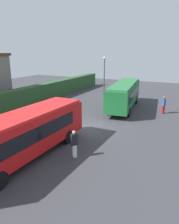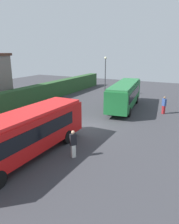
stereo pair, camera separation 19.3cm
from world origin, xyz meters
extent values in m
plane|color=#38383D|center=(0.00, 0.00, 0.00)|extent=(64.00, 64.00, 0.00)
cube|color=red|center=(-6.93, 0.85, 1.66)|extent=(10.16, 2.63, 2.22)
cube|color=red|center=(-6.93, 0.85, 2.87)|extent=(9.85, 2.42, 0.20)
cube|color=black|center=(-7.21, 2.11, 1.93)|extent=(7.90, 0.16, 0.89)
cube|color=black|center=(-7.24, -0.40, 1.93)|extent=(7.90, 0.16, 0.89)
cube|color=black|center=(-1.85, 0.77, 1.93)|extent=(0.07, 2.03, 0.93)
cube|color=silver|center=(-1.85, 0.77, 2.59)|extent=(0.06, 1.36, 0.28)
cylinder|color=black|center=(-3.77, 1.94, 0.50)|extent=(1.00, 0.29, 1.00)
cylinder|color=black|center=(-3.80, -0.34, 0.50)|extent=(1.00, 0.29, 1.00)
sphere|color=silver|center=(-1.82, 1.45, 0.90)|extent=(0.22, 0.22, 0.22)
sphere|color=silver|center=(-1.84, 0.09, 0.90)|extent=(0.22, 0.22, 0.22)
cube|color=#19602D|center=(7.58, -0.95, 1.69)|extent=(10.14, 3.68, 2.28)
cube|color=#27723C|center=(7.58, -0.95, 2.93)|extent=(9.82, 3.45, 0.20)
cube|color=black|center=(7.12, 0.18, 1.97)|extent=(7.66, 1.10, 0.91)
cube|color=black|center=(7.44, -2.17, 1.97)|extent=(7.66, 1.10, 0.91)
cube|color=black|center=(12.50, -0.27, 1.97)|extent=(0.30, 1.91, 0.96)
cube|color=silver|center=(12.50, -0.27, 2.65)|extent=(0.22, 1.28, 0.28)
cylinder|color=black|center=(10.47, 0.53, 0.50)|extent=(1.03, 0.41, 1.00)
cylinder|color=black|center=(10.77, -1.59, 0.50)|extent=(1.03, 0.41, 1.00)
cylinder|color=black|center=(4.38, -0.31, 0.50)|extent=(1.03, 0.41, 1.00)
cylinder|color=black|center=(4.68, -2.43, 0.50)|extent=(1.03, 0.41, 1.00)
sphere|color=silver|center=(12.43, 0.37, 0.90)|extent=(0.22, 0.22, 0.22)
sphere|color=silver|center=(12.60, -0.91, 0.90)|extent=(0.22, 0.22, 0.22)
cube|color=silver|center=(-5.47, -1.85, 0.42)|extent=(0.36, 0.35, 0.85)
cube|color=black|center=(-5.47, -1.85, 1.22)|extent=(0.48, 0.47, 0.74)
sphere|color=tan|center=(-5.47, -1.85, 1.71)|extent=(0.23, 0.23, 0.23)
cube|color=maroon|center=(7.47, -5.44, 0.44)|extent=(0.36, 0.37, 0.89)
cube|color=#334C8C|center=(7.47, -5.44, 1.28)|extent=(0.48, 0.50, 0.78)
sphere|color=#8C6647|center=(7.47, -5.44, 1.79)|extent=(0.24, 0.24, 0.24)
cube|color=#2A4F29|center=(0.00, 10.13, 1.16)|extent=(44.00, 1.30, 2.31)
cone|color=orange|center=(3.46, 7.06, 0.30)|extent=(0.36, 0.36, 0.60)
cylinder|color=#38383D|center=(13.65, 4.12, 2.70)|extent=(0.14, 0.14, 5.40)
sphere|color=beige|center=(13.65, 4.12, 5.58)|extent=(0.36, 0.36, 0.36)
camera|label=1|loc=(-16.37, -8.37, 6.69)|focal=34.57mm
camera|label=2|loc=(-16.28, -8.54, 6.69)|focal=34.57mm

